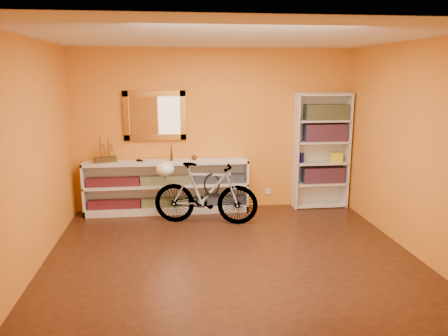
{
  "coord_description": "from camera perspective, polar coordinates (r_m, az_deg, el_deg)",
  "views": [
    {
      "loc": [
        -0.7,
        -5.08,
        2.2
      ],
      "look_at": [
        0.0,
        0.7,
        0.95
      ],
      "focal_mm": 35.36,
      "sensor_mm": 36.0,
      "label": 1
    }
  ],
  "objects": [
    {
      "name": "left_wall",
      "position": [
        5.39,
        -23.57,
        1.48
      ],
      "size": [
        0.01,
        4.0,
        2.6
      ],
      "primitive_type": "cube",
      "color": "orange",
      "rests_on": "ground"
    },
    {
      "name": "gilt_mirror",
      "position": [
        7.08,
        -8.95,
        6.7
      ],
      "size": [
        0.98,
        0.06,
        0.78
      ],
      "primitive_type": "cube",
      "color": "#8F5C1A",
      "rests_on": "back_wall"
    },
    {
      "name": "back_wall",
      "position": [
        7.18,
        -1.25,
        4.91
      ],
      "size": [
        4.5,
        0.01,
        2.6
      ],
      "primitive_type": "cube",
      "color": "orange",
      "rests_on": "ground"
    },
    {
      "name": "book_row_a",
      "position": [
        7.54,
        12.69,
        -0.86
      ],
      "size": [
        0.7,
        0.22,
        0.26
      ],
      "primitive_type": "cube",
      "color": "maroon",
      "rests_on": "bookcase"
    },
    {
      "name": "book_row_c",
      "position": [
        7.39,
        13.06,
        7.07
      ],
      "size": [
        0.7,
        0.22,
        0.25
      ],
      "primitive_type": "cube",
      "color": "#174851",
      "rests_on": "bookcase"
    },
    {
      "name": "cd_row_upper",
      "position": [
        7.08,
        -7.4,
        -1.59
      ],
      "size": [
        2.5,
        0.13,
        0.14
      ],
      "primitive_type": "cube",
      "color": "navy",
      "rests_on": "console_unit"
    },
    {
      "name": "bronze_ornament",
      "position": [
        7.0,
        -6.81,
        2.21
      ],
      "size": [
        0.05,
        0.05,
        0.31
      ],
      "primitive_type": "cone",
      "color": "#4F351B",
      "rests_on": "console_unit"
    },
    {
      "name": "helmet",
      "position": [
        6.56,
        -7.64,
        -0.15
      ],
      "size": [
        0.28,
        0.26,
        0.21
      ],
      "primitive_type": "ellipsoid",
      "color": "white",
      "rests_on": "bicycle"
    },
    {
      "name": "decorative_orb",
      "position": [
        7.03,
        -3.86,
        1.37
      ],
      "size": [
        0.08,
        0.08,
        0.08
      ],
      "primitive_type": "sphere",
      "color": "#4F351B",
      "rests_on": "console_unit"
    },
    {
      "name": "bicycle",
      "position": [
        6.54,
        -2.38,
        -3.29
      ],
      "size": [
        0.74,
        1.63,
        0.93
      ],
      "primitive_type": "imported",
      "rotation": [
        0.0,
        0.0,
        1.35
      ],
      "color": "silver",
      "rests_on": "floor"
    },
    {
      "name": "book_row_b",
      "position": [
        7.42,
        12.94,
        4.49
      ],
      "size": [
        0.7,
        0.22,
        0.28
      ],
      "primitive_type": "cube",
      "color": "maroon",
      "rests_on": "bookcase"
    },
    {
      "name": "toy_car",
      "position": [
        7.05,
        -10.85,
        0.86
      ],
      "size": [
        0.0,
        0.0,
        0.0
      ],
      "primitive_type": "imported",
      "rotation": [
        0.0,
        0.0,
        1.2
      ],
      "color": "black",
      "rests_on": "console_unit"
    },
    {
      "name": "red_tin",
      "position": [
        7.34,
        11.12,
        6.94
      ],
      "size": [
        0.17,
        0.17,
        0.2
      ],
      "primitive_type": "cube",
      "rotation": [
        0.0,
        0.0,
        0.07
      ],
      "color": "maroon",
      "rests_on": "bookcase"
    },
    {
      "name": "model_ship",
      "position": [
        7.07,
        -15.17,
        2.32
      ],
      "size": [
        0.36,
        0.22,
        0.4
      ],
      "primitive_type": null,
      "rotation": [
        0.0,
        0.0,
        0.32
      ],
      "color": "#3D2711",
      "rests_on": "console_unit"
    },
    {
      "name": "floor",
      "position": [
        5.58,
        0.87,
        -11.15
      ],
      "size": [
        4.5,
        4.0,
        0.01
      ],
      "primitive_type": "cube",
      "color": "black",
      "rests_on": "ground"
    },
    {
      "name": "u_lock",
      "position": [
        6.49,
        -1.58,
        -2.12
      ],
      "size": [
        0.24,
        0.03,
        0.24
      ],
      "primitive_type": "torus",
      "rotation": [
        1.57,
        0.0,
        0.0
      ],
      "color": "black",
      "rests_on": "bicycle"
    },
    {
      "name": "bookcase",
      "position": [
        7.45,
        12.47,
        2.17
      ],
      "size": [
        0.9,
        0.3,
        1.9
      ],
      "primitive_type": null,
      "color": "silver",
      "rests_on": "floor"
    },
    {
      "name": "console_unit",
      "position": [
        7.12,
        -7.37,
        -2.42
      ],
      "size": [
        2.6,
        0.35,
        0.85
      ],
      "primitive_type": null,
      "color": "silver",
      "rests_on": "floor"
    },
    {
      "name": "yellow_bag",
      "position": [
        7.52,
        14.33,
        1.34
      ],
      "size": [
        0.23,
        0.18,
        0.16
      ],
      "primitive_type": "cube",
      "rotation": [
        0.0,
        0.0,
        -0.28
      ],
      "color": "yellow",
      "rests_on": "bookcase"
    },
    {
      "name": "cd_row_lower",
      "position": [
        7.17,
        -7.32,
        -4.43
      ],
      "size": [
        2.5,
        0.13,
        0.14
      ],
      "primitive_type": "cube",
      "color": "black",
      "rests_on": "console_unit"
    },
    {
      "name": "right_wall",
      "position": [
        5.95,
        23.02,
        2.44
      ],
      "size": [
        0.01,
        4.0,
        2.6
      ],
      "primitive_type": "cube",
      "color": "orange",
      "rests_on": "ground"
    },
    {
      "name": "travel_mug",
      "position": [
        7.35,
        10.02,
        1.32
      ],
      "size": [
        0.07,
        0.07,
        0.16
      ],
      "primitive_type": "cylinder",
      "color": "navy",
      "rests_on": "bookcase"
    },
    {
      "name": "wall_socket",
      "position": [
        7.5,
        5.67,
        -3.01
      ],
      "size": [
        0.09,
        0.02,
        0.09
      ],
      "primitive_type": "cube",
      "color": "silver",
      "rests_on": "back_wall"
    },
    {
      "name": "ceiling",
      "position": [
        5.15,
        0.97,
        16.62
      ],
      "size": [
        4.5,
        4.0,
        0.01
      ],
      "primitive_type": "cube",
      "color": "silver",
      "rests_on": "ground"
    }
  ]
}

